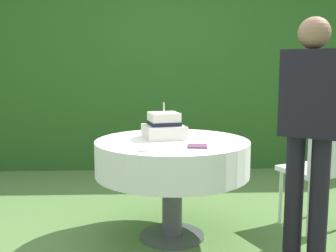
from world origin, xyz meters
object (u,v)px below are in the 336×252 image
object	(u,v)px
serving_plate_near	(216,137)
napkin_stack	(197,146)
serving_plate_left	(179,131)
garden_chair	(319,164)
wedding_cake	(164,127)
serving_plate_far	(147,150)
cake_table	(172,158)
standing_person	(310,124)

from	to	relation	value
serving_plate_near	napkin_stack	distance (m)	0.39
serving_plate_left	napkin_stack	size ratio (longest dim) A/B	0.94
serving_plate_near	garden_chair	size ratio (longest dim) A/B	0.12
wedding_cake	serving_plate_far	size ratio (longest dim) A/B	3.08
serving_plate_far	napkin_stack	size ratio (longest dim) A/B	0.88
cake_table	serving_plate_near	size ratio (longest dim) A/B	10.46
cake_table	garden_chair	distance (m)	1.16
wedding_cake	garden_chair	size ratio (longest dim) A/B	0.40
serving_plate_near	standing_person	distance (m)	0.75
cake_table	serving_plate_left	size ratio (longest dim) A/B	9.31
wedding_cake	serving_plate_left	distance (m)	0.32
garden_chair	standing_person	world-z (taller)	standing_person
cake_table	napkin_stack	size ratio (longest dim) A/B	8.71
serving_plate_left	serving_plate_near	bearing A→B (deg)	-49.33
wedding_cake	standing_person	bearing A→B (deg)	-30.47
serving_plate_left	wedding_cake	bearing A→B (deg)	-115.70
serving_plate_near	serving_plate_far	world-z (taller)	same
serving_plate_far	serving_plate_left	size ratio (longest dim) A/B	0.94
serving_plate_far	napkin_stack	distance (m)	0.36
serving_plate_far	wedding_cake	bearing A→B (deg)	75.59
serving_plate_near	serving_plate_far	size ratio (longest dim) A/B	0.95
cake_table	garden_chair	world-z (taller)	garden_chair
wedding_cake	napkin_stack	bearing A→B (deg)	-59.83
wedding_cake	napkin_stack	size ratio (longest dim) A/B	2.69
cake_table	garden_chair	bearing A→B (deg)	4.40
napkin_stack	serving_plate_left	bearing A→B (deg)	96.81
serving_plate_near	garden_chair	world-z (taller)	garden_chair
serving_plate_far	serving_plate_left	xyz separation A→B (m)	(0.26, 0.77, 0.00)
napkin_stack	standing_person	bearing A→B (deg)	-13.68
napkin_stack	wedding_cake	bearing A→B (deg)	120.17
napkin_stack	standing_person	size ratio (longest dim) A/B	0.08
serving_plate_left	standing_person	distance (m)	1.14
wedding_cake	serving_plate_far	xyz separation A→B (m)	(-0.13, -0.49, -0.08)
serving_plate_far	napkin_stack	bearing A→B (deg)	19.66
wedding_cake	serving_plate_near	distance (m)	0.41
serving_plate_near	serving_plate_left	distance (m)	0.40
serving_plate_near	serving_plate_left	bearing A→B (deg)	130.67
serving_plate_near	serving_plate_far	bearing A→B (deg)	-138.29
cake_table	serving_plate_left	distance (m)	0.42
serving_plate_left	napkin_stack	distance (m)	0.65
wedding_cake	serving_plate_far	bearing A→B (deg)	-104.41
standing_person	wedding_cake	bearing A→B (deg)	149.53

